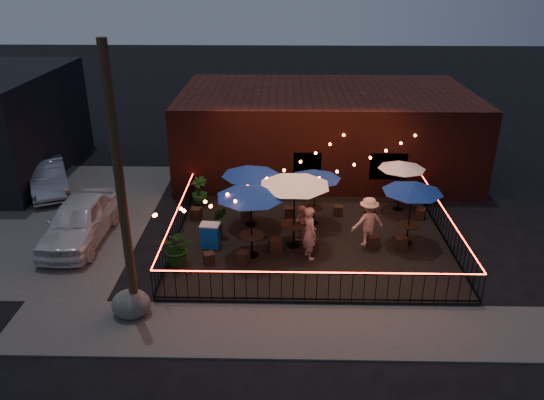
{
  "coord_description": "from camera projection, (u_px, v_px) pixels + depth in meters",
  "views": [
    {
      "loc": [
        -1.06,
        -15.56,
        9.59
      ],
      "look_at": [
        -1.46,
        2.75,
        1.42
      ],
      "focal_mm": 35.0,
      "sensor_mm": 36.0,
      "label": 1
    }
  ],
  "objects": [
    {
      "name": "fence_left",
      "position": [
        177.0,
        226.0,
        19.75
      ],
      "size": [
        0.04,
        8.0,
        1.04
      ],
      "rotation": [
        0.0,
        0.0,
        1.57
      ],
      "color": "black",
      "rests_on": "patio"
    },
    {
      "name": "ground",
      "position": [
        313.0,
        271.0,
        18.09
      ],
      "size": [
        110.0,
        110.0,
        0.0
      ],
      "primitive_type": "plane",
      "color": "black",
      "rests_on": "ground"
    },
    {
      "name": "patron_a",
      "position": [
        310.0,
        233.0,
        18.25
      ],
      "size": [
        0.7,
        0.83,
        1.94
      ],
      "primitive_type": "imported",
      "rotation": [
        0.0,
        0.0,
        1.96
      ],
      "color": "beige",
      "rests_on": "patio"
    },
    {
      "name": "car_white",
      "position": [
        79.0,
        221.0,
        19.76
      ],
      "size": [
        1.96,
        4.82,
        1.64
      ],
      "primitive_type": "imported",
      "rotation": [
        0.0,
        0.0,
        -0.01
      ],
      "color": "silver",
      "rests_on": "ground"
    },
    {
      "name": "bistro_chair_9",
      "position": [
        400.0,
        243.0,
        19.11
      ],
      "size": [
        0.48,
        0.48,
        0.48
      ],
      "primitive_type": "cube",
      "rotation": [
        0.0,
        0.0,
        3.33
      ],
      "color": "black",
      "rests_on": "patio"
    },
    {
      "name": "bistro_chair_6",
      "position": [
        289.0,
        212.0,
        21.47
      ],
      "size": [
        0.4,
        0.4,
        0.46
      ],
      "primitive_type": "cube",
      "rotation": [
        0.0,
        0.0,
        -0.02
      ],
      "color": "black",
      "rests_on": "patio"
    },
    {
      "name": "potted_shrub_b",
      "position": [
        218.0,
        221.0,
        19.81
      ],
      "size": [
        0.74,
        0.62,
        1.26
      ],
      "primitive_type": "imported",
      "rotation": [
        0.0,
        0.0,
        0.09
      ],
      "color": "#1A3B0E",
      "rests_on": "patio"
    },
    {
      "name": "festoon_lights",
      "position": [
        284.0,
        184.0,
        18.64
      ],
      "size": [
        10.02,
        8.72,
        1.32
      ],
      "color": "red",
      "rests_on": "ground"
    },
    {
      "name": "cafe_table_3",
      "position": [
        315.0,
        175.0,
        20.29
      ],
      "size": [
        2.15,
        2.15,
        2.23
      ],
      "rotation": [
        0.0,
        0.0,
        0.06
      ],
      "color": "black",
      "rests_on": "patio"
    },
    {
      "name": "patio",
      "position": [
        310.0,
        241.0,
        19.89
      ],
      "size": [
        10.0,
        8.0,
        0.15
      ],
      "primitive_type": "cube",
      "color": "black",
      "rests_on": "ground"
    },
    {
      "name": "sidewalk",
      "position": [
        318.0,
        330.0,
        15.12
      ],
      "size": [
        18.0,
        2.5,
        0.05
      ],
      "primitive_type": "cube",
      "color": "#474442",
      "rests_on": "ground"
    },
    {
      "name": "bistro_chair_11",
      "position": [
        421.0,
        214.0,
        21.42
      ],
      "size": [
        0.47,
        0.47,
        0.42
      ],
      "primitive_type": "cube",
      "rotation": [
        0.0,
        0.0,
        2.73
      ],
      "color": "black",
      "rests_on": "patio"
    },
    {
      "name": "patron_c",
      "position": [
        368.0,
        222.0,
        19.06
      ],
      "size": [
        1.37,
        1.03,
        1.89
      ],
      "primitive_type": "imported",
      "rotation": [
        0.0,
        0.0,
        3.43
      ],
      "color": "#DDA890",
      "rests_on": "patio"
    },
    {
      "name": "parking_lot",
      "position": [
        19.0,
        216.0,
        21.98
      ],
      "size": [
        11.0,
        12.0,
        0.02
      ],
      "primitive_type": "cube",
      "color": "#474442",
      "rests_on": "ground"
    },
    {
      "name": "bistro_chair_3",
      "position": [
        246.0,
        215.0,
        21.27
      ],
      "size": [
        0.42,
        0.42,
        0.41
      ],
      "primitive_type": "cube",
      "rotation": [
        0.0,
        0.0,
        2.89
      ],
      "color": "black",
      "rests_on": "patio"
    },
    {
      "name": "bistro_chair_4",
      "position": [
        275.0,
        246.0,
        18.89
      ],
      "size": [
        0.49,
        0.49,
        0.51
      ],
      "primitive_type": "cube",
      "rotation": [
        0.0,
        0.0,
        0.17
      ],
      "color": "black",
      "rests_on": "patio"
    },
    {
      "name": "cafe_table_4",
      "position": [
        413.0,
        188.0,
        18.74
      ],
      "size": [
        2.8,
        2.8,
        2.39
      ],
      "rotation": [
        0.0,
        0.0,
        -0.37
      ],
      "color": "black",
      "rests_on": "patio"
    },
    {
      "name": "utility_pole",
      "position": [
        121.0,
        192.0,
        14.2
      ],
      "size": [
        0.26,
        0.26,
        8.0
      ],
      "primitive_type": "cylinder",
      "color": "#342815",
      "rests_on": "ground"
    },
    {
      "name": "cafe_table_2",
      "position": [
        295.0,
        181.0,
        18.39
      ],
      "size": [
        3.29,
        3.29,
        2.79
      ],
      "rotation": [
        0.0,
        0.0,
        0.38
      ],
      "color": "black",
      "rests_on": "patio"
    },
    {
      "name": "cafe_table_5",
      "position": [
        402.0,
        166.0,
        21.49
      ],
      "size": [
        2.05,
        2.05,
        2.14
      ],
      "rotation": [
        0.0,
        0.0,
        -0.06
      ],
      "color": "black",
      "rests_on": "patio"
    },
    {
      "name": "cooler",
      "position": [
        210.0,
        235.0,
        19.18
      ],
      "size": [
        0.74,
        0.56,
        0.91
      ],
      "rotation": [
        0.0,
        0.0,
        -0.11
      ],
      "color": "blue",
      "rests_on": "patio"
    },
    {
      "name": "potted_shrub_a",
      "position": [
        178.0,
        248.0,
        17.93
      ],
      "size": [
        1.32,
        1.19,
        1.32
      ],
      "primitive_type": "imported",
      "rotation": [
        0.0,
        0.0,
        -0.15
      ],
      "color": "#11360D",
      "rests_on": "patio"
    },
    {
      "name": "cafe_table_0",
      "position": [
        251.0,
        193.0,
        17.79
      ],
      "size": [
        2.93,
        2.93,
        2.65
      ],
      "rotation": [
        0.0,
        0.0,
        -0.25
      ],
      "color": "black",
      "rests_on": "patio"
    },
    {
      "name": "bistro_chair_5",
      "position": [
        311.0,
        246.0,
        18.86
      ],
      "size": [
        0.57,
        0.57,
        0.51
      ],
      "primitive_type": "cube",
      "rotation": [
        0.0,
        0.0,
        2.72
      ],
      "color": "black",
      "rests_on": "patio"
    },
    {
      "name": "potted_shrub_c",
      "position": [
        199.0,
        191.0,
        22.52
      ],
      "size": [
        0.78,
        0.78,
        1.21
      ],
      "primitive_type": "imported",
      "rotation": [
        0.0,
        0.0,
        -0.16
      ],
      "color": "#123812",
      "rests_on": "patio"
    },
    {
      "name": "patron_b",
      "position": [
        301.0,
        226.0,
        19.15
      ],
      "size": [
        0.81,
        0.91,
        1.54
      ],
      "primitive_type": "imported",
      "rotation": [
        0.0,
        0.0,
        -1.2
      ],
      "color": "tan",
      "rests_on": "patio"
    },
    {
      "name": "brick_building",
      "position": [
        324.0,
        131.0,
        26.38
      ],
      "size": [
        14.0,
        8.0,
        4.0
      ],
      "color": "#3A150F",
      "rests_on": "ground"
    },
    {
      "name": "bistro_chair_8",
      "position": [
        373.0,
        241.0,
        19.22
      ],
      "size": [
        0.48,
        0.48,
        0.47
      ],
      "primitive_type": "cube",
      "rotation": [
        0.0,
        0.0,
        0.23
      ],
      "color": "black",
      "rests_on": "patio"
    },
    {
      "name": "bistro_chair_2",
      "position": [
        196.0,
        214.0,
        21.35
      ],
      "size": [
        0.46,
        0.46,
        0.47
      ],
      "primitive_type": "cube",
      "rotation": [
        0.0,
        0.0,
        -0.16
      ],
      "color": "black",
      "rests_on": "patio"
    },
    {
      "name": "fence_right",
      "position": [
        446.0,
        228.0,
        19.55
      ],
      "size": [
        0.04,
        8.0,
        1.04
      ],
      "rotation": [
        0.0,
        0.0,
        1.57
      ],
      "color": "black",
      "rests_on": "patio"
    },
    {
      "name": "boulder",
      "position": [
        131.0,
        304.0,
        15.65
      ],
      "size": [
        1.09,
        0.95,
        0.79
      ],
      "primitive_type": "ellipsoid",
      "rotation": [
        0.0,
        0.0,
        0.08
      ],
      "color": "#464541",
      "rests_on": "ground"
    },
    {
      "name": "bistro_chair_7",
      "position": [
        338.0,
        211.0,
        21.7
      ],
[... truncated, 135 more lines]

